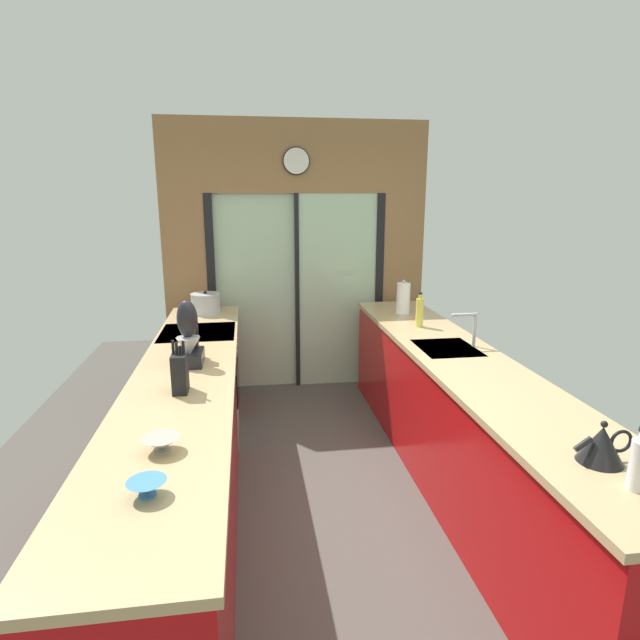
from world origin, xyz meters
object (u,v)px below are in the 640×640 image
Objects in this scene: kettle at (602,444)px; soap_bottle_near at (639,464)px; paper_towel_roll at (403,299)px; soap_bottle_far at (420,312)px; oven_range at (201,387)px; stand_mixer at (189,339)px; mixing_bowl_far at (161,444)px; knife_block at (180,372)px; stock_pot at (206,304)px; mixing_bowl_near at (147,488)px.

soap_bottle_near reaches higher than kettle.
soap_bottle_near is 2.90m from paper_towel_roll.
soap_bottle_far reaches higher than soap_bottle_near.
stand_mixer reaches higher than oven_range.
stand_mixer is 1.73× the size of soap_bottle_near.
paper_towel_roll reaches higher than mixing_bowl_far.
mixing_bowl_far is at bearing -127.16° from paper_towel_roll.
mixing_bowl_far is 2.60m from soap_bottle_far.
mixing_bowl_far is 0.63× the size of kettle.
soap_bottle_far is (1.78, 1.21, 0.01)m from knife_block.
oven_range is 3.78× the size of soap_bottle_near.
stock_pot is (-0.00, 2.64, 0.06)m from mixing_bowl_far.
stock_pot is at bearing 119.18° from soap_bottle_near.
paper_towel_roll reaches higher than soap_bottle_far.
mixing_bowl_near is at bearing 179.72° from kettle.
stand_mixer is at bearing 139.39° from kettle.
paper_towel_roll is at bearing 90.00° from soap_bottle_far.
knife_block is at bearing -89.19° from oven_range.
knife_block is 1.03× the size of soap_bottle_far.
stand_mixer reaches higher than knife_block.
stand_mixer is 1.63× the size of kettle.
knife_block is (-0.00, 0.69, 0.08)m from mixing_bowl_far.
stock_pot is (-0.00, 1.46, -0.07)m from stand_mixer.
stock_pot reaches higher than kettle.
knife_block reaches higher than mixing_bowl_near.
knife_block is at bearing -90.00° from stock_pot.
soap_bottle_far is at bearing 34.15° from knife_block.
soap_bottle_near is (1.78, -1.23, -0.01)m from knife_block.
stand_mixer is 1.46m from stock_pot.
soap_bottle_near is (1.80, -2.53, 0.57)m from oven_range.
paper_towel_roll is at bearing 43.03° from knife_block.
stand_mixer is at bearing -146.76° from paper_towel_roll.
mixing_bowl_far reaches higher than mixing_bowl_near.
mixing_bowl_far is at bearing -133.22° from soap_bottle_far.
paper_towel_roll reaches higher than oven_range.
kettle is 2.24m from soap_bottle_far.
paper_towel_roll is at bearing 90.03° from kettle.
soap_bottle_far reaches higher than kettle.
soap_bottle_far is (-0.00, 2.44, 0.02)m from soap_bottle_near.
knife_block is 2.17m from soap_bottle_near.
kettle reaches higher than mixing_bowl_far.
stand_mixer is 1.46× the size of soap_bottle_far.
mixing_bowl_near is 0.50× the size of soap_bottle_far.
stock_pot is 1.80m from paper_towel_roll.
oven_range is 2.90× the size of paper_towel_roll.
soap_bottle_near is (1.78, -0.21, 0.07)m from mixing_bowl_near.
oven_range is 0.86m from stock_pot.
stock_pot is 0.93× the size of soap_bottle_far.
soap_bottle_far is 0.90× the size of paper_towel_roll.
mixing_bowl_near is at bearing -90.00° from knife_block.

